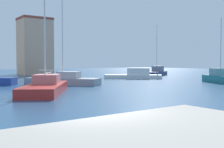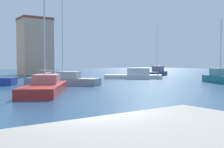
{
  "view_description": "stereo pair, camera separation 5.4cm",
  "coord_description": "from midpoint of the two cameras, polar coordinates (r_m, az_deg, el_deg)",
  "views": [
    {
      "loc": [
        -4.42,
        -7.05,
        2.57
      ],
      "look_at": [
        16.46,
        22.18,
        1.05
      ],
      "focal_mm": 43.93,
      "sensor_mm": 36.0,
      "label": 1
    },
    {
      "loc": [
        -4.38,
        -7.08,
        2.57
      ],
      "look_at": [
        16.46,
        22.18,
        1.05
      ],
      "focal_mm": 43.93,
      "sensor_mm": 36.0,
      "label": 2
    }
  ],
  "objects": [
    {
      "name": "sailboat_grey_near_pier",
      "position": [
        32.06,
        -10.09,
        -1.25
      ],
      "size": [
        7.28,
        8.28,
        10.71
      ],
      "color": "gray",
      "rests_on": "water"
    },
    {
      "name": "sailboat_red_far_right",
      "position": [
        23.79,
        -13.71,
        -2.43
      ],
      "size": [
        7.08,
        9.04,
        14.96
      ],
      "color": "#B22823",
      "rests_on": "water"
    },
    {
      "name": "motorboat_white_behind_lamppost",
      "position": [
        43.42,
        4.72,
        -0.17
      ],
      "size": [
        8.34,
        7.64,
        1.71
      ],
      "color": "white",
      "rests_on": "water"
    },
    {
      "name": "sailboat_navy_distant_east",
      "position": [
        53.48,
        9.3,
        0.37
      ],
      "size": [
        8.19,
        5.96,
        9.73
      ],
      "color": "#19234C",
      "rests_on": "water"
    },
    {
      "name": "sailboat_teal_mid_harbor",
      "position": [
        36.9,
        21.49,
        -0.72
      ],
      "size": [
        4.14,
        6.0,
        8.11
      ],
      "color": "#1E707A",
      "rests_on": "water"
    },
    {
      "name": "harbor_office",
      "position": [
        62.1,
        -15.76,
        5.59
      ],
      "size": [
        6.53,
        5.73,
        12.2
      ],
      "color": "tan",
      "rests_on": "ground"
    },
    {
      "name": "water",
      "position": [
        33.4,
        0.08,
        -2.0
      ],
      "size": [
        160.0,
        160.0,
        0.0
      ],
      "primitive_type": "plane",
      "color": "navy",
      "rests_on": "ground"
    }
  ]
}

